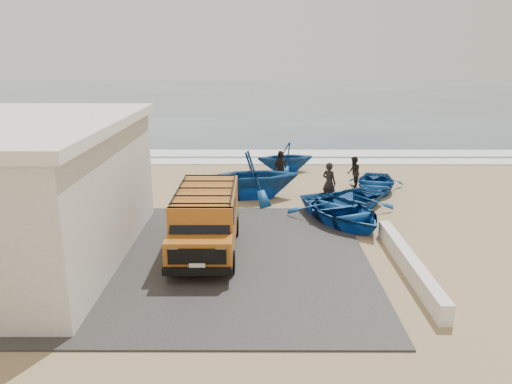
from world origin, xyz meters
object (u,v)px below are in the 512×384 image
object	(u,v)px
boat_near_right	(344,201)
parapet	(409,264)
fisherman_middle	(354,173)
boat_mid_right	(375,184)
fisherman_front	(329,183)
boat_far_left	(285,157)
fisherman_back	(280,169)
van	(206,218)
boat_near_left	(341,211)
boat_mid_left	(253,175)

from	to	relation	value
boat_near_right	parapet	bearing A→B (deg)	-36.45
parapet	fisherman_middle	size ratio (longest dim) A/B	3.97
boat_near_right	boat_mid_right	size ratio (longest dim) A/B	1.15
boat_near_right	fisherman_front	size ratio (longest dim) A/B	2.36
boat_near_right	fisherman_middle	xyz separation A→B (m)	(1.04, 3.57, 0.33)
parapet	boat_far_left	xyz separation A→B (m)	(-2.90, 12.66, 0.51)
fisherman_back	boat_far_left	bearing A→B (deg)	28.99
van	fisherman_front	bearing A→B (deg)	48.73
boat_near_right	van	bearing A→B (deg)	-96.99
boat_near_left	boat_near_right	size ratio (longest dim) A/B	1.05
van	boat_near_right	bearing A→B (deg)	38.68
boat_near_left	fisherman_middle	xyz separation A→B (m)	(1.35, 4.87, 0.31)
parapet	boat_mid_left	size ratio (longest dim) A/B	1.52
van	boat_far_left	distance (m)	11.48
boat_mid_left	boat_near_left	bearing A→B (deg)	-143.66
parapet	van	xyz separation A→B (m)	(-6.02, 1.61, 0.83)
boat_mid_left	fisherman_middle	distance (m)	4.95
boat_near_left	boat_mid_left	distance (m)	4.65
boat_mid_left	fisherman_front	xyz separation A→B (m)	(3.18, -0.69, -0.17)
parapet	boat_near_left	world-z (taller)	boat_near_left
fisherman_middle	fisherman_front	bearing A→B (deg)	-25.15
van	boat_far_left	world-z (taller)	van
van	boat_mid_right	distance (m)	10.00
van	boat_far_left	size ratio (longest dim) A/B	1.62
van	boat_mid_left	distance (m)	6.18
boat_mid_left	boat_mid_right	distance (m)	5.70
parapet	boat_mid_right	bearing A→B (deg)	83.43
boat_mid_right	boat_far_left	bearing A→B (deg)	149.21
boat_mid_left	boat_far_left	xyz separation A→B (m)	(1.66, 5.04, -0.26)
van	boat_near_left	size ratio (longest dim) A/B	1.11
boat_mid_left	fisherman_front	distance (m)	3.26
boat_mid_right	boat_near_right	bearing A→B (deg)	-108.17
boat_near_right	boat_mid_right	world-z (taller)	boat_near_right
fisherman_back	fisherman_front	bearing A→B (deg)	-107.48
boat_mid_right	boat_mid_left	bearing A→B (deg)	-154.30
boat_near_left	fisherman_back	world-z (taller)	fisherman_back
boat_near_right	boat_far_left	bearing A→B (deg)	149.95
boat_mid_right	van	bearing A→B (deg)	-120.07
van	fisherman_back	xyz separation A→B (m)	(2.71, 7.99, -0.25)
boat_mid_right	fisherman_front	distance (m)	3.01
fisherman_back	fisherman_middle	bearing A→B (deg)	-58.91
boat_mid_right	boat_far_left	distance (m)	5.57
van	boat_mid_left	bearing A→B (deg)	76.20
van	fisherman_back	bearing A→B (deg)	71.17
boat_far_left	fisherman_middle	bearing A→B (deg)	29.97
boat_near_left	boat_mid_right	distance (m)	4.86
boat_mid_right	boat_near_left	bearing A→B (deg)	-103.03
parapet	fisherman_front	bearing A→B (deg)	101.23
van	boat_near_left	bearing A→B (deg)	30.24
parapet	boat_near_left	size ratio (longest dim) A/B	1.39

